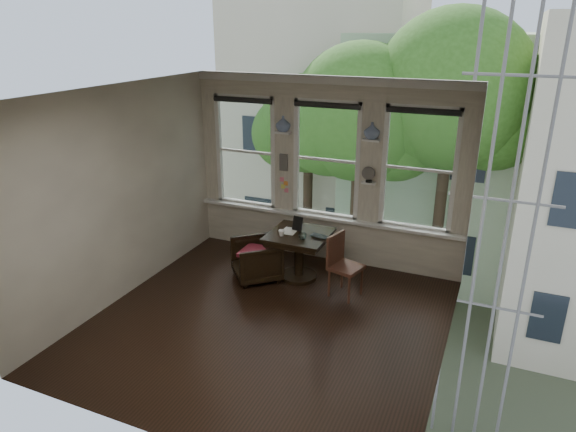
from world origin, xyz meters
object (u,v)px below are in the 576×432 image
at_px(armchair_left, 256,260).
at_px(laptop, 320,238).
at_px(side_chair_right, 346,267).
at_px(table, 299,256).
at_px(mug, 282,233).

relative_size(armchair_left, laptop, 2.02).
bearing_deg(side_chair_right, armchair_left, 106.62).
distance_m(table, armchair_left, 0.66).
relative_size(laptop, mug, 3.56).
xyz_separation_m(armchair_left, side_chair_right, (1.43, 0.03, 0.14)).
height_order(laptop, mug, mug).
relative_size(table, mug, 9.27).
relative_size(table, side_chair_right, 0.98).
relative_size(armchair_left, mug, 7.18).
xyz_separation_m(side_chair_right, mug, (-1.04, 0.06, 0.34)).
xyz_separation_m(side_chair_right, laptop, (-0.46, 0.17, 0.30)).
height_order(side_chair_right, laptop, side_chair_right).
bearing_deg(table, mug, -138.09).
xyz_separation_m(armchair_left, laptop, (0.97, 0.20, 0.45)).
xyz_separation_m(table, laptop, (0.37, -0.08, 0.39)).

